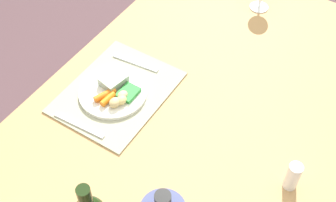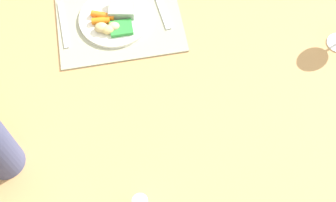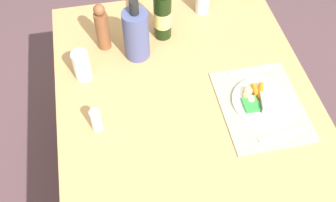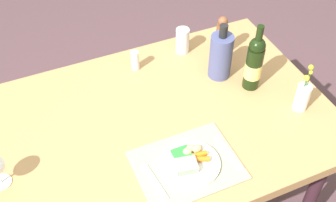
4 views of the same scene
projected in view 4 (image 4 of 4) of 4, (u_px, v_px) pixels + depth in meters
dining_table at (147, 134)px, 1.83m from camera, size 1.58×1.00×0.77m
placemat at (187, 165)px, 1.63m from camera, size 0.39×0.31×0.01m
dinner_plate at (190, 161)px, 1.62m from camera, size 0.22×0.22×0.04m
fork at (155, 182)px, 1.57m from camera, size 0.04×0.18×0.00m
knife at (229, 152)px, 1.67m from camera, size 0.02×0.19×0.00m
cooler_bottle at (221, 56)px, 1.92m from camera, size 0.10×0.10×0.28m
wine_bottle at (254, 63)px, 1.86m from camera, size 0.08×0.08×0.33m
pepper_mill at (221, 37)px, 2.03m from camera, size 0.06×0.06×0.22m
salt_shaker at (135, 60)px, 2.00m from camera, size 0.04×0.04×0.10m
water_tumbler at (182, 42)px, 2.09m from camera, size 0.07×0.07×0.13m
flower_vase at (302, 96)px, 1.80m from camera, size 0.06×0.06×0.23m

